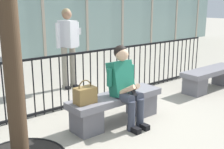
% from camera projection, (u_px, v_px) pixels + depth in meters
% --- Properties ---
extents(ground_plane, '(60.00, 60.00, 0.00)m').
position_uv_depth(ground_plane, '(116.00, 122.00, 4.46)').
color(ground_plane, '#A8A091').
extents(stone_bench, '(1.60, 0.44, 0.45)m').
position_uv_depth(stone_bench, '(116.00, 106.00, 4.39)').
color(stone_bench, slate).
rests_on(stone_bench, ground).
extents(seated_person_with_phone, '(0.52, 0.66, 1.21)m').
position_uv_depth(seated_person_with_phone, '(125.00, 83.00, 4.24)').
color(seated_person_with_phone, '#383D4C').
rests_on(seated_person_with_phone, ground).
extents(handbag_on_bench, '(0.30, 0.18, 0.34)m').
position_uv_depth(handbag_on_bench, '(85.00, 95.00, 3.95)').
color(handbag_on_bench, olive).
rests_on(handbag_on_bench, stone_bench).
extents(bystander_at_railing, '(0.55, 0.42, 1.71)m').
position_uv_depth(bystander_at_railing, '(68.00, 42.00, 6.04)').
color(bystander_at_railing, gray).
rests_on(bystander_at_railing, ground).
extents(plaza_railing, '(7.22, 0.04, 0.98)m').
position_uv_depth(plaza_railing, '(80.00, 79.00, 5.09)').
color(plaza_railing, black).
rests_on(plaza_railing, ground).
extents(stone_bench_far, '(1.60, 0.44, 0.45)m').
position_uv_depth(stone_bench_far, '(210.00, 77.00, 6.11)').
color(stone_bench_far, slate).
rests_on(stone_bench_far, ground).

